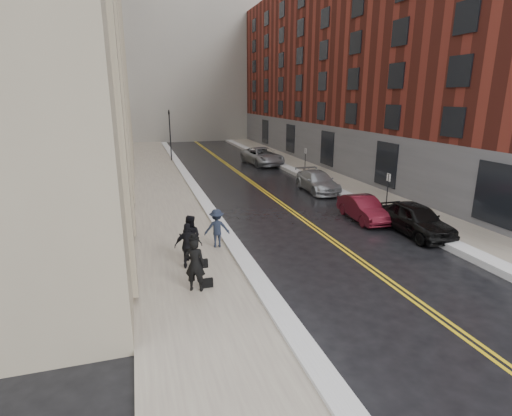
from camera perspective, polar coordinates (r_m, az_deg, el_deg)
ground at (r=14.62m, az=9.84°, el=-11.24°), size 160.00×160.00×0.00m
sidewalk_left at (r=28.37m, az=-13.19°, el=2.10°), size 4.00×64.00×0.15m
sidewalk_right at (r=32.07m, az=11.64°, el=3.75°), size 3.00×64.00×0.15m
lane_stripe_a at (r=29.57m, az=0.23°, el=2.93°), size 0.12×64.00×0.01m
lane_stripe_b at (r=29.64m, az=0.68°, el=2.96°), size 0.12×64.00×0.01m
snow_ridge_left at (r=28.58m, az=-8.60°, el=2.55°), size 0.70×60.80×0.26m
snow_ridge_right at (r=31.23m, az=8.65°, el=3.72°), size 0.85×60.80×0.30m
building_right at (r=41.89m, az=18.44°, el=18.34°), size 14.00×50.00×18.00m
tower_far_right at (r=81.59m, az=-2.49°, el=26.67°), size 22.00×18.00×44.00m
traffic_signal at (r=41.86m, az=-12.19°, el=10.65°), size 0.18×0.15×5.20m
parking_sign_near at (r=24.59m, az=18.29°, el=2.70°), size 0.06×0.35×2.23m
parking_sign_far at (r=34.91m, az=7.05°, el=7.06°), size 0.06×0.35×2.23m
car_black at (r=21.00m, az=21.86°, el=-1.47°), size 1.92×4.56×1.54m
car_maroon at (r=22.48m, az=15.09°, el=-0.07°), size 1.58×4.02×1.30m
car_silver_near at (r=28.69m, az=8.78°, el=3.77°), size 2.12×4.90×1.40m
car_silver_far at (r=39.56m, az=0.91°, el=7.41°), size 3.36×6.18×1.64m
pedestrian_main at (r=13.72m, az=-8.72°, el=-7.98°), size 0.81×0.68×1.90m
pedestrian_a at (r=16.31m, az=-9.41°, el=-4.17°), size 1.11×1.00×1.86m
pedestrian_b at (r=17.51m, az=-5.61°, el=-2.88°), size 1.18×0.77×1.71m
pedestrian_c at (r=15.55m, az=-9.63°, el=-5.32°), size 1.10×0.55×1.80m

